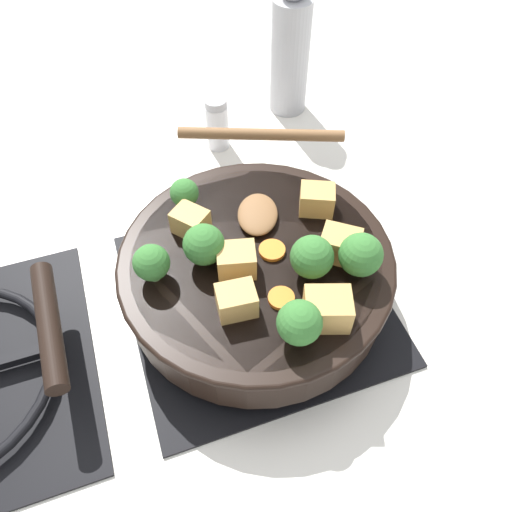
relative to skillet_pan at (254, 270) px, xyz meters
The scene contains 20 objects.
ground_plane 0.06m from the skillet_pan, 88.61° to the right, with size 2.40×2.40×0.00m, color white.
front_burner_grate 0.05m from the skillet_pan, 88.61° to the right, with size 0.31×0.31×0.03m.
skillet_pan is the anchor object (origin of this frame).
wooden_spoon 0.15m from the skillet_pan, 21.81° to the right, with size 0.23×0.22×0.02m.
tofu_cube_center_large 0.10m from the skillet_pan, 107.36° to the right, with size 0.04×0.03×0.03m, color tan.
tofu_cube_near_handle 0.05m from the skillet_pan, 114.61° to the left, with size 0.04×0.03×0.03m, color tan.
tofu_cube_east_chunk 0.08m from the skillet_pan, 146.23° to the left, with size 0.04×0.03×0.03m, color tan.
tofu_cube_west_chunk 0.12m from the skillet_pan, 157.29° to the right, with size 0.05×0.04×0.04m, color tan.
tofu_cube_back_piece 0.11m from the skillet_pan, 64.60° to the right, with size 0.04×0.03×0.03m, color tan.
tofu_cube_front_piece 0.09m from the skillet_pan, 43.07° to the left, with size 0.04×0.03×0.03m, color tan.
broccoli_floret_near_spoon 0.09m from the skillet_pan, 130.42° to the right, with size 0.05×0.05×0.05m.
broccoli_floret_center_top 0.12m from the skillet_pan, 85.82° to the left, with size 0.04×0.04×0.05m.
broccoli_floret_east_rim 0.08m from the skillet_pan, 77.64° to the left, with size 0.05×0.05×0.05m.
broccoli_floret_west_rim 0.12m from the skillet_pan, behind, with size 0.05×0.05×0.05m.
broccoli_floret_north_edge 0.12m from the skillet_pan, 28.28° to the left, with size 0.03×0.03×0.04m.
broccoli_floret_south_cluster 0.13m from the skillet_pan, 119.74° to the right, with size 0.05×0.05×0.05m.
carrot_slice_orange_thin 0.04m from the skillet_pan, 88.61° to the right, with size 0.03×0.03×0.01m, color orange.
carrot_slice_near_center 0.07m from the skillet_pan, behind, with size 0.03×0.03×0.01m, color orange.
pepper_mill 0.41m from the skillet_pan, 27.19° to the right, with size 0.06×0.06×0.23m.
salt_shaker 0.31m from the skillet_pan, ahead, with size 0.04×0.04×0.09m.
Camera 1 is at (-0.33, 0.11, 0.53)m, focal length 35.00 mm.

